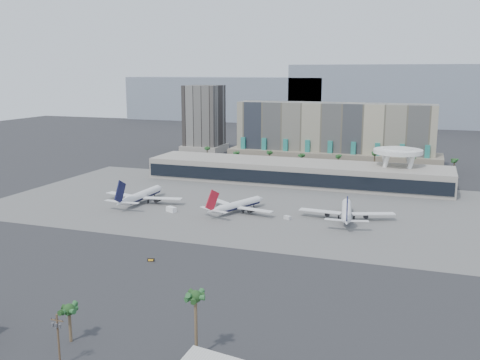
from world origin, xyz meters
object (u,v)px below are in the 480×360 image
(utility_pole, at_px, (58,336))
(airliner_right, at_px, (347,211))
(service_vehicle_b, at_px, (287,218))
(service_vehicle_a, at_px, (171,209))
(airliner_centre, at_px, (237,205))
(taxiway_sign, at_px, (151,260))
(airliner_left, at_px, (141,195))

(utility_pole, height_order, airliner_right, airliner_right)
(airliner_right, height_order, service_vehicle_b, airliner_right)
(airliner_right, bearing_deg, service_vehicle_b, -170.10)
(utility_pole, bearing_deg, airliner_right, 73.41)
(service_vehicle_a, distance_m, service_vehicle_b, 53.04)
(service_vehicle_b, bearing_deg, utility_pole, -74.70)
(airliner_centre, bearing_deg, taxiway_sign, -71.60)
(airliner_centre, height_order, service_vehicle_b, airliner_centre)
(utility_pole, height_order, service_vehicle_a, utility_pole)
(airliner_centre, bearing_deg, service_vehicle_a, -137.97)
(airliner_right, xyz_separation_m, taxiway_sign, (-54.06, -73.54, -3.14))
(airliner_right, height_order, service_vehicle_a, airliner_right)
(utility_pole, xyz_separation_m, service_vehicle_b, (17.07, 129.75, -6.37))
(airliner_centre, distance_m, service_vehicle_a, 30.05)
(airliner_right, xyz_separation_m, service_vehicle_a, (-76.68, -13.40, -2.50))
(airliner_right, height_order, taxiway_sign, airliner_right)
(utility_pole, distance_m, airliner_centre, 134.24)
(service_vehicle_a, bearing_deg, taxiway_sign, -45.69)
(utility_pole, distance_m, service_vehicle_a, 129.41)
(utility_pole, bearing_deg, service_vehicle_b, 82.50)
(airliner_left, height_order, service_vehicle_a, airliner_left)
(airliner_left, distance_m, service_vehicle_a, 23.77)
(airliner_centre, height_order, taxiway_sign, airliner_centre)
(airliner_left, relative_size, taxiway_sign, 18.19)
(utility_pole, xyz_separation_m, airliner_left, (-56.91, 134.64, -3.44))
(airliner_centre, bearing_deg, utility_pole, -63.79)
(airliner_left, height_order, taxiway_sign, airliner_left)
(airliner_left, relative_size, service_vehicle_b, 14.20)
(airliner_centre, xyz_separation_m, service_vehicle_a, (-28.35, -9.73, -2.13))
(utility_pole, distance_m, service_vehicle_b, 131.02)
(airliner_left, relative_size, airliner_centre, 1.19)
(airliner_left, xyz_separation_m, airliner_centre, (49.58, -0.66, -0.39))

